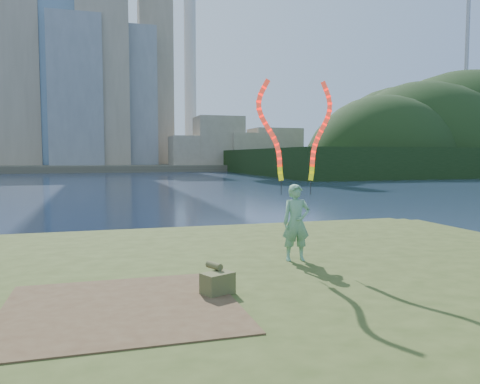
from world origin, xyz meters
name	(u,v)px	position (x,y,z in m)	size (l,w,h in m)	color
ground	(220,289)	(0.00, 0.00, 0.00)	(320.00, 320.00, 0.00)	#17233B
grassy_knoll	(252,306)	(0.00, -2.30, 0.34)	(20.00, 18.00, 0.80)	#344317
dirt_patch	(122,307)	(-2.20, -3.20, 0.81)	(3.20, 3.00, 0.02)	#47331E
far_shore	(115,167)	(0.00, 95.00, 0.60)	(320.00, 40.00, 1.20)	#4E4939
observation_tower	(190,2)	(18.00, 102.00, 39.11)	(10.00, 10.00, 58.00)	silver
wooded_hill	(461,171)	(59.57, 59.96, 0.16)	(78.00, 50.00, 63.00)	black
woman_with_ribbons	(296,190)	(1.31, -1.11, 2.23)	(2.01, 0.45, 3.94)	#146F37
canvas_bag	(217,282)	(-0.77, -2.94, 0.98)	(0.56, 0.63, 0.45)	#4F4F2C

